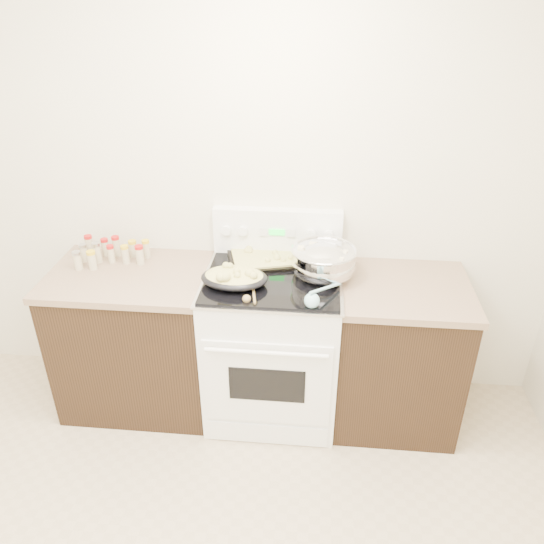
# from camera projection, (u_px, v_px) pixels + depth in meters

# --- Properties ---
(room_shell) EXTENTS (4.10, 3.60, 2.75)m
(room_shell) POSITION_uv_depth(u_px,v_px,m) (87.00, 284.00, 1.37)
(room_shell) COLOR beige
(room_shell) RESTS_ON ground
(counter_left) EXTENTS (0.93, 0.67, 0.92)m
(counter_left) POSITION_uv_depth(u_px,v_px,m) (139.00, 337.00, 3.26)
(counter_left) COLOR black
(counter_left) RESTS_ON ground
(counter_right) EXTENTS (0.73, 0.67, 0.92)m
(counter_right) POSITION_uv_depth(u_px,v_px,m) (396.00, 352.00, 3.13)
(counter_right) COLOR black
(counter_right) RESTS_ON ground
(kitchen_range) EXTENTS (0.78, 0.73, 1.22)m
(kitchen_range) POSITION_uv_depth(u_px,v_px,m) (273.00, 342.00, 3.17)
(kitchen_range) COLOR white
(kitchen_range) RESTS_ON ground
(mixing_bowl) EXTENTS (0.36, 0.36, 0.21)m
(mixing_bowl) POSITION_uv_depth(u_px,v_px,m) (324.00, 262.00, 2.92)
(mixing_bowl) COLOR silver
(mixing_bowl) RESTS_ON kitchen_range
(roasting_pan) EXTENTS (0.37, 0.27, 0.12)m
(roasting_pan) POSITION_uv_depth(u_px,v_px,m) (234.00, 277.00, 2.85)
(roasting_pan) COLOR black
(roasting_pan) RESTS_ON kitchen_range
(baking_sheet) EXTENTS (0.50, 0.41, 0.06)m
(baking_sheet) POSITION_uv_depth(u_px,v_px,m) (267.00, 258.00, 3.11)
(baking_sheet) COLOR black
(baking_sheet) RESTS_ON kitchen_range
(wooden_spoon) EXTENTS (0.08, 0.29, 0.04)m
(wooden_spoon) POSITION_uv_depth(u_px,v_px,m) (249.00, 295.00, 2.76)
(wooden_spoon) COLOR olive
(wooden_spoon) RESTS_ON kitchen_range
(blue_ladle) EXTENTS (0.19, 0.23, 0.10)m
(blue_ladle) POSITION_uv_depth(u_px,v_px,m) (313.00, 299.00, 2.68)
(blue_ladle) COLOR #94D1DD
(blue_ladle) RESTS_ON kitchen_range
(spice_jars) EXTENTS (0.40, 0.24, 0.13)m
(spice_jars) POSITION_uv_depth(u_px,v_px,m) (109.00, 252.00, 3.13)
(spice_jars) COLOR #BFB28C
(spice_jars) RESTS_ON counter_left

